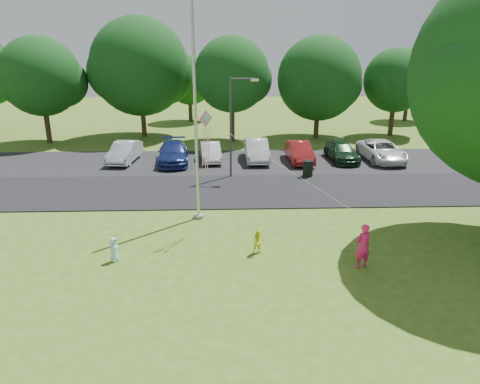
{
  "coord_description": "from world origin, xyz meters",
  "views": [
    {
      "loc": [
        -2.21,
        -13.92,
        7.58
      ],
      "look_at": [
        -1.57,
        4.0,
        1.6
      ],
      "focal_mm": 32.0,
      "sensor_mm": 36.0,
      "label": 1
    }
  ],
  "objects_px": {
    "woman": "(363,246)",
    "kite": "(209,130)",
    "street_lamp": "(235,118)",
    "child_yellow": "(259,242)",
    "child_blue": "(114,249)",
    "flagpole": "(196,131)",
    "trash_can": "(308,169)"
  },
  "relations": [
    {
      "from": "flagpole",
      "to": "child_yellow",
      "type": "bearing_deg",
      "value": -56.35
    },
    {
      "from": "child_yellow",
      "to": "kite",
      "type": "distance_m",
      "value": 4.88
    },
    {
      "from": "flagpole",
      "to": "trash_can",
      "type": "height_order",
      "value": "flagpole"
    },
    {
      "from": "child_blue",
      "to": "kite",
      "type": "distance_m",
      "value": 5.91
    },
    {
      "from": "flagpole",
      "to": "woman",
      "type": "height_order",
      "value": "flagpole"
    },
    {
      "from": "flagpole",
      "to": "woman",
      "type": "xyz_separation_m",
      "value": [
        6.22,
        -5.07,
        -3.32
      ]
    },
    {
      "from": "flagpole",
      "to": "child_blue",
      "type": "distance_m",
      "value": 6.35
    },
    {
      "from": "child_blue",
      "to": "flagpole",
      "type": "bearing_deg",
      "value": -12.46
    },
    {
      "from": "child_blue",
      "to": "kite",
      "type": "relative_size",
      "value": 0.16
    },
    {
      "from": "street_lamp",
      "to": "kite",
      "type": "bearing_deg",
      "value": -91.77
    },
    {
      "from": "child_yellow",
      "to": "kite",
      "type": "xyz_separation_m",
      "value": [
        -1.91,
        2.02,
        4.0
      ]
    },
    {
      "from": "trash_can",
      "to": "kite",
      "type": "bearing_deg",
      "value": -124.55
    },
    {
      "from": "trash_can",
      "to": "child_yellow",
      "type": "xyz_separation_m",
      "value": [
        -3.88,
        -10.43,
        -0.03
      ]
    },
    {
      "from": "child_yellow",
      "to": "kite",
      "type": "bearing_deg",
      "value": 121.36
    },
    {
      "from": "child_yellow",
      "to": "woman",
      "type": "bearing_deg",
      "value": -30.58
    },
    {
      "from": "trash_can",
      "to": "child_yellow",
      "type": "height_order",
      "value": "trash_can"
    },
    {
      "from": "street_lamp",
      "to": "woman",
      "type": "relative_size",
      "value": 3.62
    },
    {
      "from": "trash_can",
      "to": "woman",
      "type": "height_order",
      "value": "woman"
    },
    {
      "from": "child_yellow",
      "to": "child_blue",
      "type": "relative_size",
      "value": 1.03
    },
    {
      "from": "street_lamp",
      "to": "woman",
      "type": "xyz_separation_m",
      "value": [
        4.35,
        -11.83,
        -2.84
      ]
    },
    {
      "from": "woman",
      "to": "trash_can",
      "type": "bearing_deg",
      "value": -107.68
    },
    {
      "from": "woman",
      "to": "kite",
      "type": "relative_size",
      "value": 0.28
    },
    {
      "from": "woman",
      "to": "kite",
      "type": "height_order",
      "value": "kite"
    },
    {
      "from": "flagpole",
      "to": "child_blue",
      "type": "relative_size",
      "value": 10.43
    },
    {
      "from": "child_yellow",
      "to": "kite",
      "type": "relative_size",
      "value": 0.17
    },
    {
      "from": "child_yellow",
      "to": "child_blue",
      "type": "height_order",
      "value": "child_yellow"
    },
    {
      "from": "woman",
      "to": "street_lamp",
      "type": "bearing_deg",
      "value": -86.49
    },
    {
      "from": "flagpole",
      "to": "kite",
      "type": "xyz_separation_m",
      "value": [
        0.64,
        -1.81,
        0.33
      ]
    },
    {
      "from": "street_lamp",
      "to": "woman",
      "type": "bearing_deg",
      "value": -63.38
    },
    {
      "from": "street_lamp",
      "to": "kite",
      "type": "distance_m",
      "value": 8.69
    },
    {
      "from": "flagpole",
      "to": "street_lamp",
      "type": "bearing_deg",
      "value": 74.49
    },
    {
      "from": "child_yellow",
      "to": "trash_can",
      "type": "bearing_deg",
      "value": 57.61
    }
  ]
}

